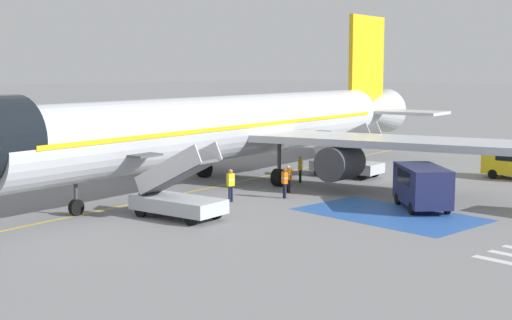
# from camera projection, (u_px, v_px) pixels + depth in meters

# --- Properties ---
(ground_plane) EXTENTS (600.00, 600.00, 0.00)m
(ground_plane) POSITION_uv_depth(u_px,v_px,m) (235.00, 184.00, 46.10)
(ground_plane) COLOR slate
(apron_leadline_yellow) EXTENTS (77.16, 14.91, 0.01)m
(apron_leadline_yellow) POSITION_uv_depth(u_px,v_px,m) (225.00, 185.00, 45.97)
(apron_leadline_yellow) COLOR gold
(apron_leadline_yellow) RESTS_ON ground_plane
(apron_stand_patch_blue) EXTENTS (5.51, 9.17, 0.01)m
(apron_stand_patch_blue) POSITION_uv_depth(u_px,v_px,m) (390.00, 214.00, 36.52)
(apron_stand_patch_blue) COLOR #2856A8
(apron_stand_patch_blue) RESTS_ON ground_plane
(airliner) EXTENTS (44.97, 34.82, 11.87)m
(airliner) POSITION_uv_depth(u_px,v_px,m) (231.00, 127.00, 46.03)
(airliner) COLOR #B7BCC4
(airliner) RESTS_ON ground_plane
(boarding_stairs_forward) EXTENTS (3.06, 5.50, 3.91)m
(boarding_stairs_forward) POSITION_uv_depth(u_px,v_px,m) (177.00, 199.00, 35.57)
(boarding_stairs_forward) COLOR #ADB2BA
(boarding_stairs_forward) RESTS_ON ground_plane
(boarding_stairs_aft) EXTENTS (3.06, 5.50, 3.89)m
(boarding_stairs_aft) POSITION_uv_depth(u_px,v_px,m) (346.00, 163.00, 49.39)
(boarding_stairs_aft) COLOR #ADB2BA
(boarding_stairs_aft) RESTS_ON ground_plane
(fuel_tanker) EXTENTS (2.70, 9.04, 3.34)m
(fuel_tanker) POSITION_uv_depth(u_px,v_px,m) (154.00, 129.00, 68.16)
(fuel_tanker) COLOR #38383D
(fuel_tanker) RESTS_ON ground_plane
(service_van_1) EXTENTS (4.32, 4.67, 2.30)m
(service_van_1) POSITION_uv_depth(u_px,v_px,m) (422.00, 184.00, 37.75)
(service_van_1) COLOR #1E234C
(service_van_1) RESTS_ON ground_plane
(ground_crew_0) EXTENTS (0.37, 0.48, 1.77)m
(ground_crew_0) POSITION_uv_depth(u_px,v_px,m) (285.00, 181.00, 41.02)
(ground_crew_0) COLOR #191E38
(ground_crew_0) RESTS_ON ground_plane
(ground_crew_1) EXTENTS (0.27, 0.45, 1.67)m
(ground_crew_1) POSITION_uv_depth(u_px,v_px,m) (288.00, 177.00, 42.84)
(ground_crew_1) COLOR black
(ground_crew_1) RESTS_ON ground_plane
(ground_crew_2) EXTENTS (0.43, 0.24, 1.86)m
(ground_crew_2) POSITION_uv_depth(u_px,v_px,m) (231.00, 183.00, 39.90)
(ground_crew_2) COLOR #191E38
(ground_crew_2) RESTS_ON ground_plane
(ground_crew_3) EXTENTS (0.49, 0.43, 1.76)m
(ground_crew_3) POSITION_uv_depth(u_px,v_px,m) (300.00, 167.00, 46.69)
(ground_crew_3) COLOR black
(ground_crew_3) RESTS_ON ground_plane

